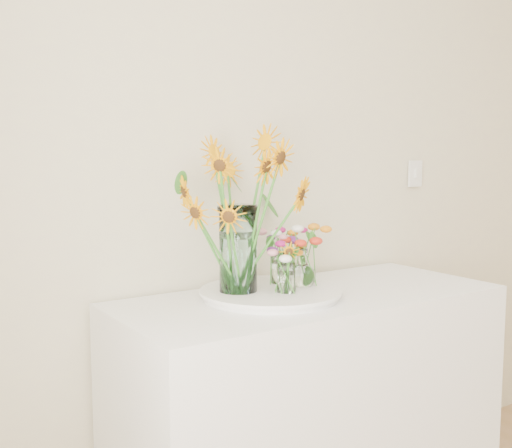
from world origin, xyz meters
name	(u,v)px	position (x,y,z in m)	size (l,w,h in m)	color
counter	(309,416)	(-0.41, 1.93, 0.45)	(1.40, 0.60, 0.90)	white
tray	(271,294)	(-0.56, 1.96, 0.91)	(0.47, 0.47, 0.03)	white
mason_jar	(238,249)	(-0.67, 2.00, 1.08)	(0.13, 0.13, 0.30)	silver
sunflower_bouquet	(238,208)	(-0.67, 2.00, 1.22)	(0.85, 0.85, 0.58)	orange
small_vase_a	(286,278)	(-0.54, 1.90, 0.98)	(0.06, 0.06, 0.11)	white
wildflower_posy_a	(286,265)	(-0.54, 1.90, 1.02)	(0.19, 0.19, 0.20)	orange
small_vase_b	(303,268)	(-0.43, 1.95, 0.99)	(0.10, 0.10, 0.14)	white
wildflower_posy_b	(303,255)	(-0.43, 1.95, 1.04)	(0.22, 0.22, 0.23)	orange
small_vase_c	(281,268)	(-0.47, 2.03, 0.99)	(0.07, 0.07, 0.12)	white
wildflower_posy_c	(281,255)	(-0.47, 2.03, 1.03)	(0.21, 0.21, 0.21)	orange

